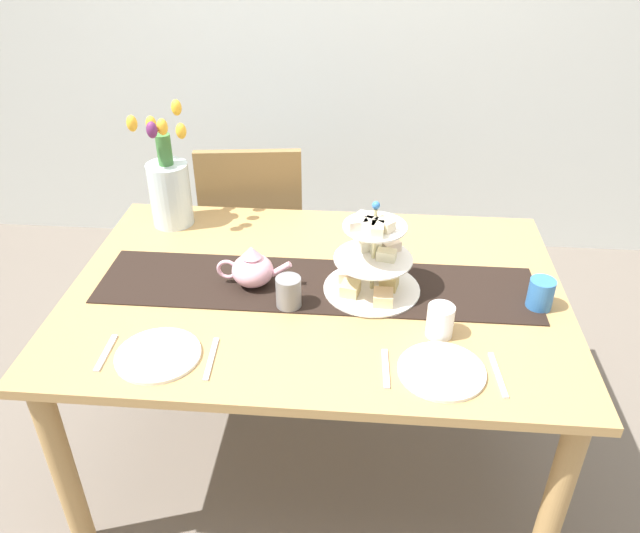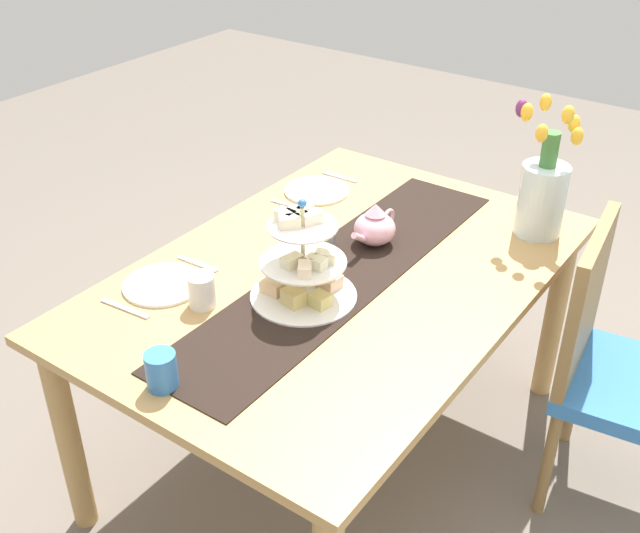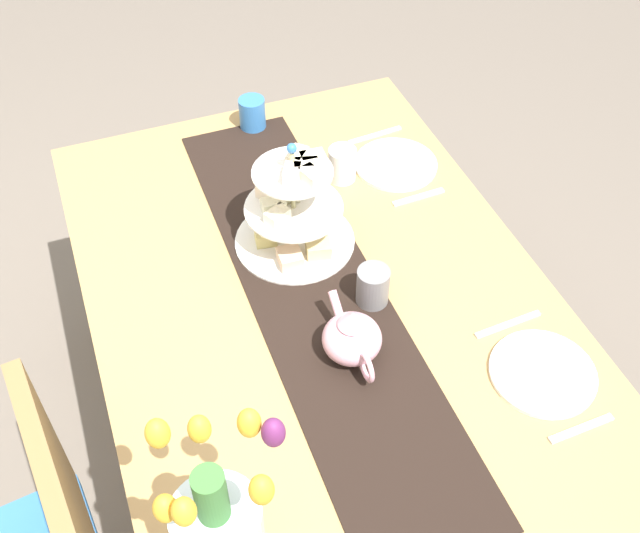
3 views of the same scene
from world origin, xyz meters
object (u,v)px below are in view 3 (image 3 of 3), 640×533
at_px(fork_left, 581,429).
at_px(knife_left, 508,324).
at_px(teapot, 352,338).
at_px(dinner_plate_left, 543,373).
at_px(dining_table, 319,316).
at_px(mug_white_text, 342,164).
at_px(mug_grey, 373,286).
at_px(fork_right, 418,197).
at_px(knife_right, 375,135).
at_px(tiered_cake_stand, 294,213).
at_px(dinner_plate_right, 396,164).
at_px(mug_orange, 252,114).

height_order(fork_left, knife_left, same).
bearing_deg(teapot, dinner_plate_left, -118.17).
height_order(dining_table, mug_white_text, mug_white_text).
bearing_deg(mug_grey, fork_left, -150.88).
bearing_deg(mug_white_text, dinner_plate_left, -168.11).
relative_size(teapot, fork_right, 1.59).
relative_size(dinner_plate_left, knife_right, 1.35).
height_order(tiered_cake_stand, teapot, tiered_cake_stand).
relative_size(dinner_plate_left, mug_white_text, 2.42).
xyz_separation_m(fork_left, knife_right, (1.05, 0.00, 0.00)).
bearing_deg(fork_left, dining_table, 34.00).
xyz_separation_m(knife_right, mug_white_text, (-0.14, 0.16, 0.04)).
distance_m(dinner_plate_right, mug_white_text, 0.17).
bearing_deg(dining_table, mug_white_text, -29.20).
height_order(dinner_plate_right, fork_right, dinner_plate_right).
bearing_deg(knife_left, dining_table, 55.54).
bearing_deg(dining_table, knife_left, -124.46).
bearing_deg(dining_table, mug_grey, -125.02).
xyz_separation_m(dining_table, dinner_plate_right, (0.36, -0.36, 0.10)).
distance_m(fork_left, mug_grey, 0.54).
bearing_deg(tiered_cake_stand, knife_left, -139.31).
height_order(mug_grey, mug_white_text, mug_grey).
bearing_deg(dinner_plate_left, mug_white_text, 11.89).
distance_m(knife_left, fork_right, 0.47).
distance_m(teapot, dinner_plate_left, 0.42).
xyz_separation_m(dining_table, mug_orange, (0.67, -0.05, 0.14)).
relative_size(dining_table, dinner_plate_right, 6.72).
relative_size(dining_table, tiered_cake_stand, 5.08).
bearing_deg(mug_orange, mug_white_text, -152.79).
bearing_deg(tiered_cake_stand, mug_grey, -157.25).
relative_size(dinner_plate_left, fork_right, 1.53).
bearing_deg(fork_right, mug_orange, 34.84).
relative_size(teapot, fork_left, 1.59).
height_order(dining_table, fork_left, fork_left).
distance_m(dining_table, teapot, 0.25).
relative_size(dining_table, mug_orange, 16.27).
relative_size(dining_table, mug_grey, 16.27).
relative_size(teapot, dinner_plate_left, 1.04).
xyz_separation_m(dinner_plate_right, fork_right, (-0.14, 0.00, -0.00)).
bearing_deg(tiered_cake_stand, dinner_plate_left, -147.38).
height_order(knife_left, knife_right, same).
relative_size(fork_left, dinner_plate_right, 0.65).
relative_size(tiered_cake_stand, knife_right, 1.79).
height_order(dinner_plate_left, knife_left, dinner_plate_left).
height_order(mug_grey, mug_orange, mug_grey).
xyz_separation_m(knife_left, mug_white_text, (0.61, 0.16, 0.04)).
bearing_deg(mug_orange, teapot, 176.97).
relative_size(dinner_plate_left, dinner_plate_right, 1.00).
distance_m(dining_table, mug_white_text, 0.44).
xyz_separation_m(dinner_plate_left, dinner_plate_right, (0.76, 0.00, 0.00)).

